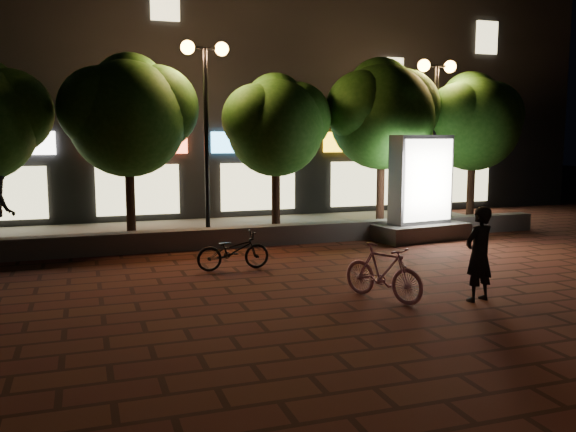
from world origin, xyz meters
name	(u,v)px	position (x,y,z in m)	size (l,w,h in m)	color
ground	(334,278)	(0.00, 0.00, 0.00)	(80.00, 80.00, 0.00)	#522719
retaining_wall	(274,235)	(0.00, 4.00, 0.25)	(16.00, 0.45, 0.50)	#625F5B
sidewalk	(249,229)	(0.00, 6.50, 0.04)	(16.00, 5.00, 0.08)	#625F5B
building_block	(204,80)	(-0.01, 12.99, 5.00)	(28.00, 8.12, 11.30)	black
tree_left	(129,111)	(-3.45, 5.46, 3.44)	(3.60, 3.00, 4.89)	black
tree_mid	(277,121)	(0.55, 5.46, 3.22)	(3.24, 2.70, 4.50)	black
tree_right	(383,110)	(3.86, 5.46, 3.57)	(3.72, 3.10, 5.07)	black
tree_far_right	(474,118)	(7.05, 5.46, 3.37)	(3.48, 2.90, 4.76)	black
street_lamp_left	(206,89)	(-1.50, 5.20, 4.03)	(1.26, 0.36, 5.18)	black
street_lamp_right	(436,100)	(5.50, 5.20, 3.89)	(1.26, 0.36, 4.98)	black
ad_kiosk	(420,198)	(4.02, 3.50, 1.14)	(2.79, 1.70, 2.83)	#625F5B
scooter_pink	(383,272)	(0.16, -1.73, 0.48)	(0.45, 1.61, 0.97)	#C47D9D
rider	(479,254)	(1.65, -2.33, 0.81)	(0.59, 0.39, 1.63)	black
scooter_parked	(233,251)	(-1.72, 1.39, 0.41)	(0.54, 1.54, 0.81)	black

